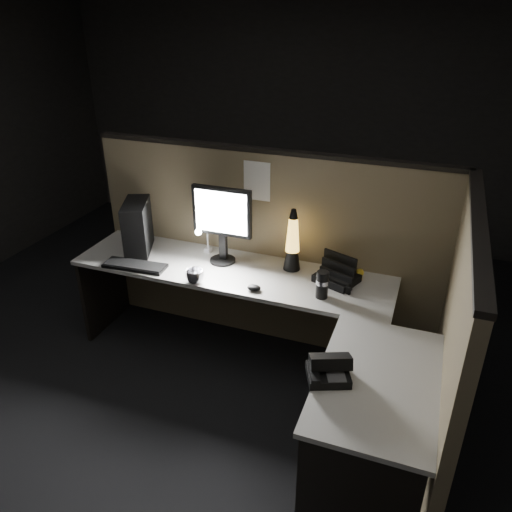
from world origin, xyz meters
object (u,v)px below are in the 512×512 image
(monitor, at_px, (222,218))
(lava_lamp, at_px, (292,245))
(pc_tower, at_px, (137,227))
(keyboard, at_px, (135,266))
(desk_phone, at_px, (328,369))

(monitor, distance_m, lava_lamp, 0.53)
(pc_tower, relative_size, keyboard, 0.85)
(lava_lamp, distance_m, desk_phone, 1.16)
(keyboard, xyz_separation_m, desk_phone, (1.56, -0.67, 0.04))
(keyboard, height_order, lava_lamp, lava_lamp)
(pc_tower, distance_m, keyboard, 0.33)
(keyboard, bearing_deg, pc_tower, 110.11)
(pc_tower, xyz_separation_m, desk_phone, (1.67, -0.92, -0.15))
(keyboard, height_order, desk_phone, desk_phone)
(pc_tower, distance_m, desk_phone, 1.91)
(monitor, distance_m, keyboard, 0.71)
(pc_tower, height_order, desk_phone, pc_tower)
(keyboard, bearing_deg, monitor, 25.00)
(pc_tower, xyz_separation_m, monitor, (0.67, 0.07, 0.15))
(lava_lamp, bearing_deg, pc_tower, -174.04)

